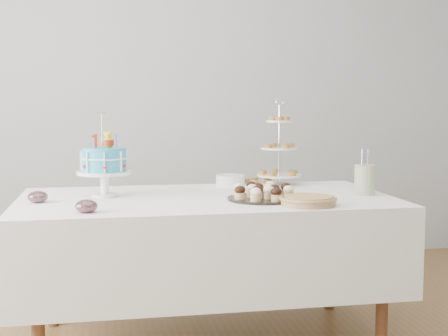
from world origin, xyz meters
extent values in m
cube|color=#A1A4A6|center=(0.00, 2.00, 1.35)|extent=(5.00, 0.04, 2.70)
cube|color=#A1A4A6|center=(0.00, -2.00, 1.35)|extent=(5.00, 0.04, 2.70)
cube|color=white|center=(0.00, 0.30, 0.55)|extent=(1.92, 1.02, 0.45)
cylinder|color=brown|center=(-0.82, -0.07, 0.34)|extent=(0.06, 0.06, 0.67)
cylinder|color=brown|center=(0.82, -0.07, 0.34)|extent=(0.06, 0.06, 0.67)
cylinder|color=brown|center=(-0.82, 0.67, 0.34)|extent=(0.06, 0.06, 0.67)
cylinder|color=brown|center=(0.82, 0.67, 0.34)|extent=(0.06, 0.06, 0.67)
cylinder|color=#30A7D0|center=(-0.52, 0.40, 0.97)|extent=(0.22, 0.22, 0.12)
torus|color=white|center=(-0.52, 0.40, 0.97)|extent=(0.24, 0.24, 0.01)
cube|color=#B12D12|center=(-0.56, 0.39, 1.06)|extent=(0.02, 0.01, 0.07)
cylinder|color=blue|center=(-0.46, 0.37, 1.06)|extent=(0.01, 0.01, 0.07)
cylinder|color=silver|center=(-0.53, 0.43, 1.11)|extent=(0.00, 0.00, 0.17)
cylinder|color=gold|center=(-0.53, 0.43, 1.20)|extent=(0.04, 0.04, 0.01)
cylinder|color=black|center=(0.27, 0.15, 0.78)|extent=(0.36, 0.36, 0.01)
ellipsoid|color=black|center=(0.20, 0.15, 0.83)|extent=(0.05, 0.05, 0.04)
ellipsoid|color=#FFF7C5|center=(0.34, 0.15, 0.83)|extent=(0.05, 0.05, 0.04)
cylinder|color=tan|center=(0.44, -0.05, 0.79)|extent=(0.26, 0.26, 0.03)
cylinder|color=tan|center=(0.44, -0.05, 0.81)|extent=(0.23, 0.23, 0.02)
torus|color=tan|center=(0.44, -0.05, 0.80)|extent=(0.28, 0.28, 0.02)
cylinder|color=silver|center=(0.50, 0.70, 1.01)|extent=(0.01, 0.01, 0.47)
cylinder|color=white|center=(0.50, 0.70, 0.83)|extent=(0.26, 0.26, 0.01)
cylinder|color=white|center=(0.50, 0.70, 0.99)|extent=(0.22, 0.22, 0.01)
cylinder|color=white|center=(0.50, 0.70, 1.15)|extent=(0.16, 0.16, 0.01)
torus|color=silver|center=(0.50, 0.70, 1.26)|extent=(0.05, 0.01, 0.05)
cylinder|color=white|center=(0.20, 0.69, 0.80)|extent=(0.17, 0.17, 0.07)
cylinder|color=white|center=(0.38, 0.70, 0.78)|extent=(0.24, 0.24, 0.01)
ellipsoid|color=silver|center=(-0.60, -0.06, 0.80)|extent=(0.10, 0.10, 0.06)
cylinder|color=#5B0713|center=(-0.60, -0.06, 0.79)|extent=(0.07, 0.07, 0.03)
ellipsoid|color=silver|center=(-0.84, 0.26, 0.80)|extent=(0.10, 0.10, 0.06)
cylinder|color=#5B0713|center=(-0.84, 0.26, 0.79)|extent=(0.07, 0.07, 0.03)
cylinder|color=beige|center=(0.84, 0.22, 0.85)|extent=(0.11, 0.11, 0.16)
cylinder|color=beige|center=(0.90, 0.23, 0.86)|extent=(0.01, 0.01, 0.08)
camera|label=1|loc=(-0.50, -2.87, 1.26)|focal=50.00mm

